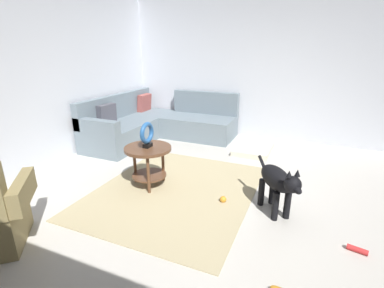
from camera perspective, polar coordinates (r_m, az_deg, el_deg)
ground_plane at (r=3.32m, az=6.66°, el=-13.57°), size 6.00×6.00×0.10m
wall_back at (r=4.59m, az=-31.18°, el=11.59°), size 6.00×0.12×2.70m
wall_right at (r=5.70m, az=16.12°, el=14.44°), size 0.12×6.00×2.70m
area_rug at (r=3.63m, az=-3.36°, el=-9.38°), size 2.30×1.90×0.01m
sectional_couch at (r=5.63m, az=-7.17°, el=3.99°), size 2.20×2.25×0.88m
side_table at (r=3.63m, az=-8.93°, el=-2.45°), size 0.60×0.60×0.54m
torus_sculpture at (r=3.53m, az=-9.17°, el=2.00°), size 0.28×0.08×0.33m
dog_bed_mat at (r=5.04m, az=12.39°, el=-1.01°), size 0.80×0.60×0.09m
dog at (r=3.14m, az=17.11°, el=-7.43°), size 0.71×0.55×0.63m
dog_toy_ball at (r=3.38m, az=6.37°, el=-11.16°), size 0.08×0.08×0.08m
dog_toy_rope at (r=3.04m, az=30.68°, el=-18.06°), size 0.08×0.18×0.05m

